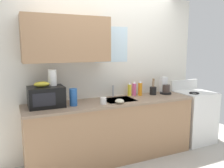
% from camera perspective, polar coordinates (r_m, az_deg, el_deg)
% --- Properties ---
extents(kitchen_wall_assembly, '(3.31, 0.42, 2.50)m').
position_cam_1_polar(kitchen_wall_assembly, '(3.55, -4.01, 4.11)').
color(kitchen_wall_assembly, silver).
rests_on(kitchen_wall_assembly, ground).
extents(counter_unit, '(2.54, 0.63, 0.90)m').
position_cam_1_polar(counter_unit, '(3.52, 0.03, -11.19)').
color(counter_unit, '#9E7551').
rests_on(counter_unit, ground).
extents(sink_faucet, '(0.03, 0.03, 0.18)m').
position_cam_1_polar(sink_faucet, '(3.64, 0.25, -1.80)').
color(sink_faucet, '#B2B5BA').
rests_on(sink_faucet, counter_unit).
extents(stove_range, '(0.60, 0.60, 1.08)m').
position_cam_1_polar(stove_range, '(4.41, 19.66, -7.53)').
color(stove_range, white).
rests_on(stove_range, ground).
extents(microwave, '(0.46, 0.35, 0.27)m').
position_cam_1_polar(microwave, '(3.15, -16.09, -3.05)').
color(microwave, black).
rests_on(microwave, counter_unit).
extents(banana_bunch, '(0.20, 0.11, 0.07)m').
position_cam_1_polar(banana_bunch, '(3.12, -17.13, -0.05)').
color(banana_bunch, gold).
rests_on(banana_bunch, microwave).
extents(paper_towel_roll, '(0.11, 0.11, 0.22)m').
position_cam_1_polar(paper_towel_roll, '(3.18, -14.63, 1.59)').
color(paper_towel_roll, white).
rests_on(paper_towel_roll, microwave).
extents(coffee_maker, '(0.19, 0.21, 0.28)m').
position_cam_1_polar(coffee_maker, '(3.99, 13.02, -0.86)').
color(coffee_maker, black).
rests_on(coffee_maker, counter_unit).
extents(dish_soap_bottle_yellow, '(0.06, 0.06, 0.22)m').
position_cam_1_polar(dish_soap_bottle_yellow, '(3.73, 4.39, -1.35)').
color(dish_soap_bottle_yellow, yellow).
rests_on(dish_soap_bottle_yellow, counter_unit).
extents(dish_soap_bottle_pink, '(0.06, 0.06, 0.23)m').
position_cam_1_polar(dish_soap_bottle_pink, '(3.76, 5.55, -1.19)').
color(dish_soap_bottle_pink, '#E55999').
rests_on(dish_soap_bottle_pink, counter_unit).
extents(dish_soap_bottle_orange, '(0.07, 0.07, 0.24)m').
position_cam_1_polar(dish_soap_bottle_orange, '(3.77, 7.02, -1.11)').
color(dish_soap_bottle_orange, orange).
rests_on(dish_soap_bottle_orange, counter_unit).
extents(cereal_canister, '(0.10, 0.10, 0.23)m').
position_cam_1_polar(cereal_canister, '(3.13, -9.62, -3.26)').
color(cereal_canister, '#2659A5').
rests_on(cereal_canister, counter_unit).
extents(mug_white, '(0.08, 0.08, 0.09)m').
position_cam_1_polar(mug_white, '(3.18, -2.15, -4.20)').
color(mug_white, white).
rests_on(mug_white, counter_unit).
extents(utensil_crock, '(0.11, 0.11, 0.27)m').
position_cam_1_polar(utensil_crock, '(3.87, 10.19, -1.59)').
color(utensil_crock, black).
rests_on(utensil_crock, counter_unit).
extents(small_bowl, '(0.13, 0.13, 0.06)m').
position_cam_1_polar(small_bowl, '(3.22, 1.90, -4.31)').
color(small_bowl, beige).
rests_on(small_bowl, counter_unit).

